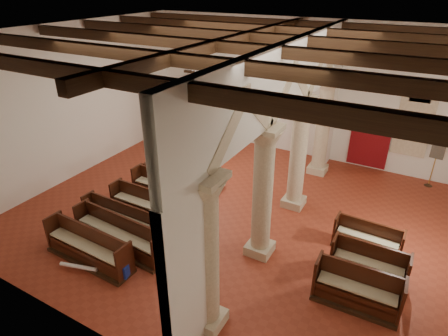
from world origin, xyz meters
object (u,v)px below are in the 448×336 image
lectern (227,133)px  nave_pew_0 (89,251)px  pipe_organ (204,112)px  aisle_pew_0 (356,293)px  processional_banner (433,169)px

lectern → nave_pew_0: (0.75, -9.76, -0.14)m
pipe_organ → lectern: pipe_organ is taller
pipe_organ → lectern: 1.63m
pipe_organ → aisle_pew_0: size_ratio=2.07×
processional_banner → nave_pew_0: 12.89m
processional_banner → nave_pew_0: size_ratio=0.71×
processional_banner → nave_pew_0: (-8.41, -9.77, -0.39)m
pipe_organ → aisle_pew_0: (9.25, -7.70, -0.99)m
nave_pew_0 → lectern: bearing=96.1°
processional_banner → aisle_pew_0: processional_banner is taller
processional_banner → aisle_pew_0: bearing=-92.7°
pipe_organ → lectern: (1.38, -0.01, -0.87)m
aisle_pew_0 → processional_banner: bearing=79.1°
pipe_organ → processional_banner: 10.55m
lectern → aisle_pew_0: size_ratio=0.57×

